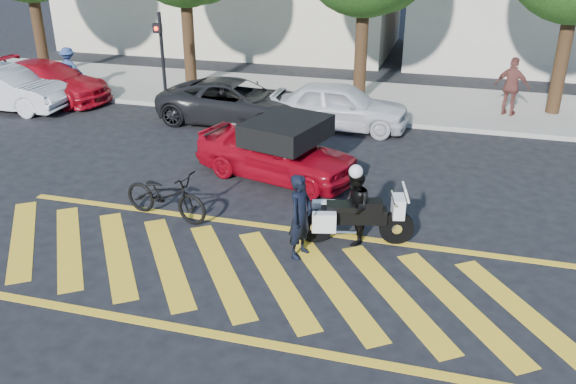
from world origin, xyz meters
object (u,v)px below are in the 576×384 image
(officer_bike, at_px, (301,216))
(officer_moto, at_px, (354,207))
(police_motorcycle, at_px, (354,217))
(parked_far_left, at_px, (5,89))
(parked_left, at_px, (48,82))
(bicycle, at_px, (166,195))
(parked_mid_right, at_px, (339,106))
(parked_mid_left, at_px, (236,102))
(red_convertible, at_px, (277,151))

(officer_bike, xyz_separation_m, officer_moto, (0.90, 0.82, -0.07))
(police_motorcycle, height_order, officer_moto, officer_moto)
(officer_bike, bearing_deg, parked_far_left, 77.11)
(police_motorcycle, height_order, parked_left, parked_left)
(officer_bike, distance_m, police_motorcycle, 1.26)
(police_motorcycle, bearing_deg, bicycle, 166.81)
(police_motorcycle, relative_size, parked_mid_right, 0.54)
(parked_far_left, xyz_separation_m, parked_mid_right, (11.40, 1.09, 0.00))
(bicycle, distance_m, parked_mid_right, 7.59)
(police_motorcycle, bearing_deg, parked_mid_left, 113.01)
(parked_mid_left, relative_size, parked_mid_right, 1.15)
(parked_far_left, height_order, parked_mid_left, parked_far_left)
(officer_moto, bearing_deg, parked_left, -134.39)
(bicycle, height_order, red_convertible, red_convertible)
(red_convertible, distance_m, parked_far_left, 11.15)
(officer_bike, height_order, red_convertible, officer_bike)
(parked_far_left, relative_size, parked_left, 0.93)
(red_convertible, bearing_deg, parked_far_left, 88.78)
(officer_moto, bearing_deg, bicycle, -103.07)
(officer_bike, distance_m, red_convertible, 3.96)
(officer_moto, distance_m, parked_left, 14.50)
(police_motorcycle, distance_m, parked_far_left, 14.49)
(red_convertible, xyz_separation_m, parked_mid_left, (-2.55, 4.01, -0.03))
(bicycle, distance_m, parked_mid_left, 6.90)
(red_convertible, bearing_deg, bicycle, 165.04)
(officer_bike, relative_size, red_convertible, 0.40)
(officer_bike, height_order, parked_left, officer_bike)
(parked_mid_left, bearing_deg, parked_left, 87.30)
(police_motorcycle, xyz_separation_m, officer_moto, (-0.02, 0.01, 0.22))
(bicycle, xyz_separation_m, parked_far_left, (-8.97, 6.10, 0.18))
(officer_bike, bearing_deg, red_convertible, 39.88)
(bicycle, bearing_deg, police_motorcycle, -78.97)
(officer_bike, xyz_separation_m, police_motorcycle, (0.92, 0.81, -0.29))
(officer_bike, height_order, officer_moto, officer_bike)
(bicycle, xyz_separation_m, police_motorcycle, (4.17, 0.01, 0.01))
(parked_mid_left, bearing_deg, parked_far_left, 97.59)
(police_motorcycle, xyz_separation_m, parked_mid_right, (-1.75, 7.17, 0.17))
(officer_moto, xyz_separation_m, parked_left, (-12.43, 7.47, -0.09))
(officer_bike, bearing_deg, parked_left, 70.79)
(parked_left, bearing_deg, officer_moto, -113.12)
(police_motorcycle, bearing_deg, parked_mid_right, 90.32)
(parked_far_left, bearing_deg, parked_mid_left, -84.81)
(bicycle, bearing_deg, parked_mid_right, -7.83)
(officer_moto, height_order, parked_far_left, officer_moto)
(bicycle, relative_size, parked_mid_right, 0.49)
(parked_mid_left, xyz_separation_m, parked_mid_right, (3.29, 0.34, 0.04))
(red_convertible, height_order, parked_far_left, parked_far_left)
(officer_moto, relative_size, red_convertible, 0.37)
(officer_moto, xyz_separation_m, parked_mid_right, (-1.73, 7.16, -0.05))
(police_motorcycle, bearing_deg, officer_moto, 139.08)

